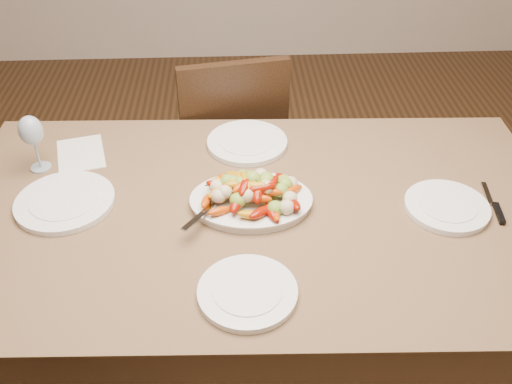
{
  "coord_description": "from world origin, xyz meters",
  "views": [
    {
      "loc": [
        0.18,
        -1.07,
        1.84
      ],
      "look_at": [
        0.24,
        0.24,
        0.82
      ],
      "focal_mm": 40.0,
      "sensor_mm": 36.0,
      "label": 1
    }
  ],
  "objects_px": {
    "chair_far": "(227,145)",
    "plate_right": "(447,207)",
    "plate_left": "(65,202)",
    "serving_platter": "(251,202)",
    "plate_near": "(248,292)",
    "plate_far": "(247,143)",
    "dining_table": "(256,295)",
    "wine_glass": "(34,142)"
  },
  "relations": [
    {
      "from": "wine_glass",
      "to": "plate_near",
      "type": "bearing_deg",
      "value": -41.61
    },
    {
      "from": "chair_far",
      "to": "plate_left",
      "type": "xyz_separation_m",
      "value": [
        -0.49,
        -0.74,
        0.29
      ]
    },
    {
      "from": "serving_platter",
      "to": "plate_far",
      "type": "xyz_separation_m",
      "value": [
        0.0,
        0.33,
        -0.0
      ]
    },
    {
      "from": "dining_table",
      "to": "wine_glass",
      "type": "relative_size",
      "value": 8.98
    },
    {
      "from": "plate_near",
      "to": "dining_table",
      "type": "bearing_deg",
      "value": 83.68
    },
    {
      "from": "dining_table",
      "to": "serving_platter",
      "type": "distance_m",
      "value": 0.39
    },
    {
      "from": "chair_far",
      "to": "wine_glass",
      "type": "relative_size",
      "value": 4.64
    },
    {
      "from": "chair_far",
      "to": "plate_far",
      "type": "distance_m",
      "value": 0.53
    },
    {
      "from": "dining_table",
      "to": "serving_platter",
      "type": "bearing_deg",
      "value": 134.37
    },
    {
      "from": "plate_far",
      "to": "wine_glass",
      "type": "xyz_separation_m",
      "value": [
        -0.68,
        -0.11,
        0.09
      ]
    },
    {
      "from": "chair_far",
      "to": "wine_glass",
      "type": "bearing_deg",
      "value": 31.29
    },
    {
      "from": "plate_far",
      "to": "chair_far",
      "type": "bearing_deg",
      "value": 99.65
    },
    {
      "from": "dining_table",
      "to": "plate_near",
      "type": "height_order",
      "value": "plate_near"
    },
    {
      "from": "serving_platter",
      "to": "plate_left",
      "type": "relative_size",
      "value": 1.19
    },
    {
      "from": "dining_table",
      "to": "plate_near",
      "type": "xyz_separation_m",
      "value": [
        -0.04,
        -0.34,
        0.39
      ]
    },
    {
      "from": "plate_far",
      "to": "plate_near",
      "type": "xyz_separation_m",
      "value": [
        -0.02,
        -0.69,
        0.0
      ]
    },
    {
      "from": "plate_near",
      "to": "wine_glass",
      "type": "xyz_separation_m",
      "value": [
        -0.66,
        0.58,
        0.09
      ]
    },
    {
      "from": "dining_table",
      "to": "wine_glass",
      "type": "xyz_separation_m",
      "value": [
        -0.69,
        0.24,
        0.48
      ]
    },
    {
      "from": "serving_platter",
      "to": "plate_near",
      "type": "distance_m",
      "value": 0.36
    },
    {
      "from": "chair_far",
      "to": "serving_platter",
      "type": "height_order",
      "value": "chair_far"
    },
    {
      "from": "plate_left",
      "to": "chair_far",
      "type": "bearing_deg",
      "value": 56.6
    },
    {
      "from": "serving_platter",
      "to": "wine_glass",
      "type": "relative_size",
      "value": 1.72
    },
    {
      "from": "plate_far",
      "to": "plate_right",
      "type": "bearing_deg",
      "value": -33.18
    },
    {
      "from": "serving_platter",
      "to": "plate_right",
      "type": "height_order",
      "value": "serving_platter"
    },
    {
      "from": "serving_platter",
      "to": "plate_far",
      "type": "relative_size",
      "value": 1.27
    },
    {
      "from": "plate_near",
      "to": "plate_right",
      "type": "bearing_deg",
      "value": 27.1
    },
    {
      "from": "chair_far",
      "to": "plate_right",
      "type": "xyz_separation_m",
      "value": [
        0.65,
        -0.81,
        0.29
      ]
    },
    {
      "from": "chair_far",
      "to": "plate_far",
      "type": "relative_size",
      "value": 3.43
    },
    {
      "from": "plate_far",
      "to": "plate_near",
      "type": "height_order",
      "value": "same"
    },
    {
      "from": "plate_near",
      "to": "serving_platter",
      "type": "bearing_deg",
      "value": 86.15
    },
    {
      "from": "plate_left",
      "to": "plate_right",
      "type": "relative_size",
      "value": 1.19
    },
    {
      "from": "dining_table",
      "to": "plate_far",
      "type": "bearing_deg",
      "value": 92.28
    },
    {
      "from": "serving_platter",
      "to": "plate_left",
      "type": "distance_m",
      "value": 0.56
    },
    {
      "from": "chair_far",
      "to": "plate_near",
      "type": "distance_m",
      "value": 1.16
    },
    {
      "from": "chair_far",
      "to": "plate_near",
      "type": "height_order",
      "value": "chair_far"
    },
    {
      "from": "serving_platter",
      "to": "plate_far",
      "type": "bearing_deg",
      "value": 89.99
    },
    {
      "from": "plate_far",
      "to": "dining_table",
      "type": "bearing_deg",
      "value": -87.72
    },
    {
      "from": "dining_table",
      "to": "serving_platter",
      "type": "relative_size",
      "value": 5.21
    },
    {
      "from": "plate_right",
      "to": "plate_far",
      "type": "relative_size",
      "value": 0.9
    },
    {
      "from": "wine_glass",
      "to": "chair_far",
      "type": "bearing_deg",
      "value": 41.84
    },
    {
      "from": "dining_table",
      "to": "plate_near",
      "type": "distance_m",
      "value": 0.52
    },
    {
      "from": "serving_platter",
      "to": "wine_glass",
      "type": "height_order",
      "value": "wine_glass"
    }
  ]
}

